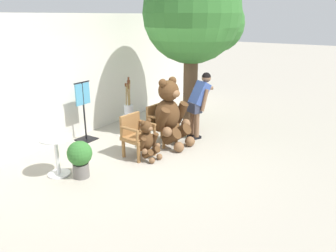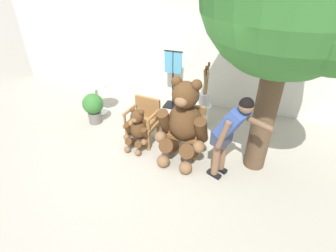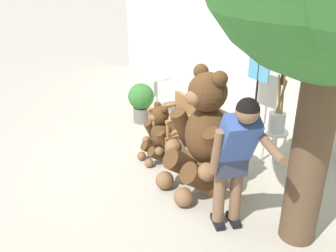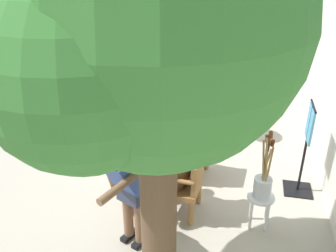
% 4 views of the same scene
% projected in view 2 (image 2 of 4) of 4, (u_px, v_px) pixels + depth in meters
% --- Properties ---
extents(ground_plane, '(60.00, 60.00, 0.00)m').
position_uv_depth(ground_plane, '(157.00, 156.00, 4.82)').
color(ground_plane, '#A8A091').
extents(back_wall, '(10.00, 0.16, 2.80)m').
position_uv_depth(back_wall, '(195.00, 45.00, 5.97)').
color(back_wall, silver).
rests_on(back_wall, ground).
extents(wooden_chair_left, '(0.61, 0.57, 0.86)m').
position_uv_depth(wooden_chair_left, '(144.00, 120.00, 5.02)').
color(wooden_chair_left, olive).
rests_on(wooden_chair_left, ground).
extents(wooden_chair_right, '(0.60, 0.56, 0.86)m').
position_uv_depth(wooden_chair_right, '(188.00, 128.00, 4.78)').
color(wooden_chair_right, olive).
rests_on(wooden_chair_right, ground).
extents(teddy_bear_large, '(0.91, 0.88, 1.51)m').
position_uv_depth(teddy_bear_large, '(184.00, 122.00, 4.42)').
color(teddy_bear_large, '#4C3019').
rests_on(teddy_bear_large, ground).
extents(teddy_bear_small, '(0.50, 0.49, 0.83)m').
position_uv_depth(teddy_bear_small, '(137.00, 130.00, 4.83)').
color(teddy_bear_small, '#4C3019').
rests_on(teddy_bear_small, ground).
extents(person_visitor, '(0.86, 0.49, 1.52)m').
position_uv_depth(person_visitor, '(230.00, 131.00, 3.89)').
color(person_visitor, black).
rests_on(person_visitor, ground).
extents(white_stool, '(0.34, 0.34, 0.46)m').
position_uv_depth(white_stool, '(203.00, 109.00, 5.58)').
color(white_stool, silver).
rests_on(white_stool, ground).
extents(brush_bucket, '(0.22, 0.22, 0.93)m').
position_uv_depth(brush_bucket, '(204.00, 96.00, 5.41)').
color(brush_bucket, silver).
rests_on(brush_bucket, white_stool).
extents(round_side_table, '(0.56, 0.56, 0.72)m').
position_uv_depth(round_side_table, '(97.00, 95.00, 5.95)').
color(round_side_table, white).
rests_on(round_side_table, ground).
extents(potted_plant, '(0.44, 0.44, 0.68)m').
position_uv_depth(potted_plant, '(93.00, 106.00, 5.61)').
color(potted_plant, slate).
rests_on(potted_plant, ground).
extents(clothing_display_stand, '(0.44, 0.40, 1.36)m').
position_uv_depth(clothing_display_stand, '(173.00, 78.00, 6.09)').
color(clothing_display_stand, black).
rests_on(clothing_display_stand, ground).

